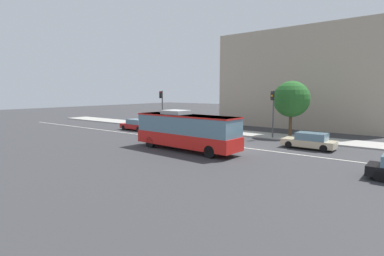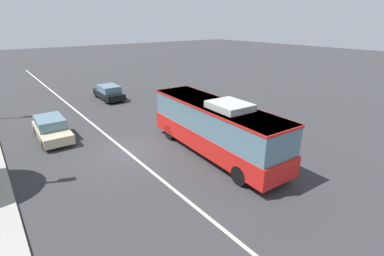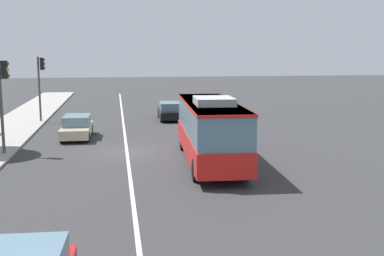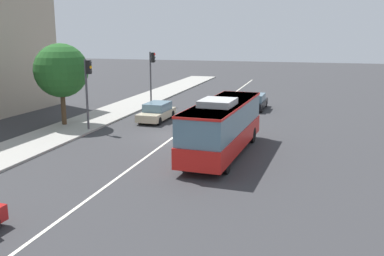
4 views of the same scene
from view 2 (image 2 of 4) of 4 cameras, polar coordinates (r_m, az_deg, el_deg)
name	(u,v)px [view 2 (image 2 of 4)]	position (r m, az deg, el deg)	size (l,w,h in m)	color
ground_plane	(127,152)	(17.65, -13.09, -4.76)	(160.00, 160.00, 0.00)	#333335
lane_centre_line	(127,152)	(17.65, -13.09, -4.74)	(76.00, 0.16, 0.01)	silver
transit_bus	(215,125)	(16.35, 4.73, 0.52)	(10.12, 3.06, 3.46)	red
sedan_beige	(52,129)	(21.07, -26.68, -0.11)	(4.54, 1.90, 1.46)	#C6B793
sedan_black	(109,92)	(29.77, -16.57, 6.96)	(4.54, 1.91, 1.46)	black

